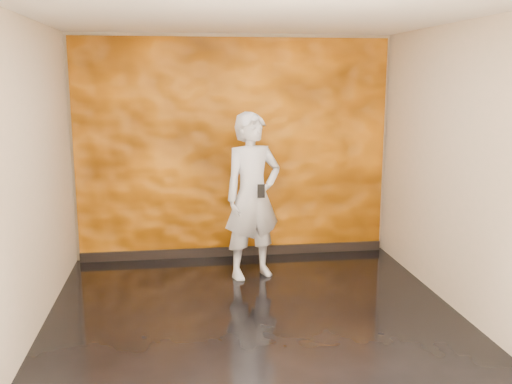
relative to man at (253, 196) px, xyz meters
The scene contains 5 objects.
room 1.22m from the man, 96.52° to the right, with size 4.02×4.02×2.81m.
feature_wall 0.94m from the man, 98.87° to the left, with size 3.90×0.06×2.75m, color orange.
baseboard 1.20m from the man, 99.32° to the left, with size 3.90×0.04×0.12m, color black.
man is the anchor object (origin of this frame).
phone 0.27m from the man, 75.40° to the right, with size 0.08×0.02×0.15m, color black.
Camera 1 is at (-0.71, -5.14, 2.27)m, focal length 40.00 mm.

